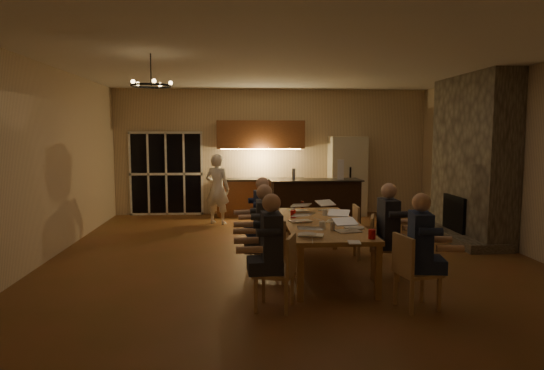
{
  "coord_description": "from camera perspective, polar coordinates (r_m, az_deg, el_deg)",
  "views": [
    {
      "loc": [
        -0.89,
        -7.98,
        2.07
      ],
      "look_at": [
        -0.3,
        0.3,
        1.19
      ],
      "focal_mm": 32.0,
      "sensor_mm": 36.0,
      "label": 1
    }
  ],
  "objects": [
    {
      "name": "floor",
      "position": [
        8.29,
        2.22,
        -8.41
      ],
      "size": [
        9.0,
        9.0,
        0.0
      ],
      "primitive_type": "plane",
      "color": "brown",
      "rests_on": "ground"
    },
    {
      "name": "back_wall",
      "position": [
        12.54,
        -0.02,
        3.9
      ],
      "size": [
        8.0,
        0.04,
        3.2
      ],
      "primitive_type": "cube",
      "color": "beige",
      "rests_on": "ground"
    },
    {
      "name": "left_wall",
      "position": [
        8.58,
        -25.49,
        2.33
      ],
      "size": [
        0.04,
        9.0,
        3.2
      ],
      "primitive_type": "cube",
      "color": "beige",
      "rests_on": "ground"
    },
    {
      "name": "right_wall",
      "position": [
        9.38,
        27.5,
        2.5
      ],
      "size": [
        0.04,
        9.0,
        3.2
      ],
      "primitive_type": "cube",
      "color": "beige",
      "rests_on": "ground"
    },
    {
      "name": "ceiling",
      "position": [
        8.11,
        2.32,
        14.2
      ],
      "size": [
        8.0,
        9.0,
        0.04
      ],
      "primitive_type": "cube",
      "color": "white",
      "rests_on": "back_wall"
    },
    {
      "name": "french_doors",
      "position": [
        12.62,
        -12.33,
        1.27
      ],
      "size": [
        1.86,
        0.08,
        2.1
      ],
      "primitive_type": "cube",
      "color": "black",
      "rests_on": "ground"
    },
    {
      "name": "fireplace",
      "position": [
        10.27,
        22.48,
        2.97
      ],
      "size": [
        0.58,
        2.5,
        3.2
      ],
      "primitive_type": "cube",
      "color": "#6F6757",
      "rests_on": "ground"
    },
    {
      "name": "kitchenette",
      "position": [
        12.22,
        -1.32,
        1.97
      ],
      "size": [
        2.24,
        0.68,
        2.4
      ],
      "primitive_type": null,
      "color": "brown",
      "rests_on": "ground"
    },
    {
      "name": "refrigerator",
      "position": [
        12.49,
        8.83,
        1.06
      ],
      "size": [
        0.9,
        0.68,
        2.0
      ],
      "primitive_type": "cube",
      "color": "beige",
      "rests_on": "ground"
    },
    {
      "name": "dining_table",
      "position": [
        7.43,
        5.77,
        -7.17
      ],
      "size": [
        1.1,
        2.8,
        0.75
      ],
      "primitive_type": "cube",
      "color": "tan",
      "rests_on": "ground"
    },
    {
      "name": "bar_island",
      "position": [
        10.64,
        5.1,
        -2.24
      ],
      "size": [
        2.01,
        0.76,
        1.08
      ],
      "primitive_type": "cube",
      "rotation": [
        0.0,
        0.0,
        0.04
      ],
      "color": "black",
      "rests_on": "ground"
    },
    {
      "name": "chair_left_near",
      "position": [
        5.81,
        0.27,
        -10.19
      ],
      "size": [
        0.55,
        0.55,
        0.89
      ],
      "primitive_type": null,
      "rotation": [
        0.0,
        0.0,
        -1.88
      ],
      "color": "tan",
      "rests_on": "ground"
    },
    {
      "name": "chair_left_mid",
      "position": [
        6.86,
        -0.3,
        -7.65
      ],
      "size": [
        0.46,
        0.46,
        0.89
      ],
      "primitive_type": null,
      "rotation": [
        0.0,
        0.0,
        -1.61
      ],
      "color": "tan",
      "rests_on": "ground"
    },
    {
      "name": "chair_left_far",
      "position": [
        7.95,
        -0.98,
        -5.74
      ],
      "size": [
        0.54,
        0.54,
        0.89
      ],
      "primitive_type": null,
      "rotation": [
        0.0,
        0.0,
        -1.83
      ],
      "color": "tan",
      "rests_on": "ground"
    },
    {
      "name": "chair_right_near",
      "position": [
        6.07,
        16.74,
        -9.73
      ],
      "size": [
        0.52,
        0.52,
        0.89
      ],
      "primitive_type": null,
      "rotation": [
        0.0,
        0.0,
        1.77
      ],
      "color": "tan",
      "rests_on": "ground"
    },
    {
      "name": "chair_right_mid",
      "position": [
        7.21,
        13.25,
        -7.13
      ],
      "size": [
        0.55,
        0.55,
        0.89
      ],
      "primitive_type": null,
      "rotation": [
        0.0,
        0.0,
        1.26
      ],
      "color": "tan",
      "rests_on": "ground"
    },
    {
      "name": "chair_right_far",
      "position": [
        8.23,
        11.2,
        -5.46
      ],
      "size": [
        0.46,
        0.46,
        0.89
      ],
      "primitive_type": null,
      "rotation": [
        0.0,
        0.0,
        1.52
      ],
      "color": "tan",
      "rests_on": "ground"
    },
    {
      "name": "person_left_near",
      "position": [
        5.73,
        -0.07,
        -7.87
      ],
      "size": [
        0.63,
        0.63,
        1.38
      ],
      "primitive_type": null,
      "rotation": [
        0.0,
        0.0,
        -1.52
      ],
      "color": "#252830",
      "rests_on": "ground"
    },
    {
      "name": "person_right_near",
      "position": [
        6.04,
        17.0,
        -7.42
      ],
      "size": [
        0.68,
        0.68,
        1.38
      ],
      "primitive_type": null,
      "rotation": [
        0.0,
        0.0,
        1.42
      ],
      "color": "#1C2947",
      "rests_on": "ground"
    },
    {
      "name": "person_left_mid",
      "position": [
        6.74,
        -0.9,
        -5.76
      ],
      "size": [
        0.6,
        0.6,
        1.38
      ],
      "primitive_type": null,
      "rotation": [
        0.0,
        0.0,
        -1.58
      ],
      "color": "#393D43",
      "rests_on": "ground"
    },
    {
      "name": "person_right_mid",
      "position": [
        7.11,
        13.49,
        -5.31
      ],
      "size": [
        0.61,
        0.61,
        1.38
      ],
      "primitive_type": null,
      "rotation": [
        0.0,
        0.0,
        1.56
      ],
      "color": "#252830",
      "rests_on": "ground"
    },
    {
      "name": "person_left_far",
      "position": [
        7.84,
        -1.12,
        -4.08
      ],
      "size": [
        0.68,
        0.68,
        1.38
      ],
      "primitive_type": null,
      "rotation": [
        0.0,
        0.0,
        -1.43
      ],
      "color": "#1C2947",
      "rests_on": "ground"
    },
    {
      "name": "standing_person",
      "position": [
        11.18,
        -6.44,
        -0.47
      ],
      "size": [
        0.7,
        0.6,
        1.62
      ],
      "primitive_type": "imported",
      "rotation": [
        0.0,
        0.0,
        2.71
      ],
      "color": "white",
      "rests_on": "ground"
    },
    {
      "name": "chandelier",
      "position": [
        7.24,
        -14.02,
        11.27
      ],
      "size": [
        0.58,
        0.58,
        0.03
      ],
      "primitive_type": "torus",
      "color": "black",
      "rests_on": "ceiling"
    },
    {
      "name": "laptop_a",
      "position": [
        6.33,
        4.62,
        -4.96
      ],
      "size": [
        0.38,
        0.35,
        0.23
      ],
      "primitive_type": null,
      "rotation": [
        0.0,
        0.0,
        2.88
      ],
      "color": "silver",
      "rests_on": "dining_table"
    },
    {
      "name": "laptop_b",
      "position": [
        6.64,
        8.96,
        -4.5
      ],
      "size": [
        0.37,
        0.34,
        0.23
      ],
      "primitive_type": null,
      "rotation": [
        0.0,
        0.0,
        0.2
      ],
      "color": "silver",
      "rests_on": "dining_table"
    },
    {
      "name": "laptop_c",
      "position": [
        7.33,
        3.37,
        -3.44
      ],
      "size": [
        0.37,
        0.34,
        0.23
      ],
      "primitive_type": null,
      "rotation": [
        0.0,
        0.0,
        3.36
      ],
      "color": "silver",
      "rests_on": "dining_table"
    },
    {
      "name": "laptop_d",
      "position": [
        7.33,
        7.72,
        -3.48
      ],
      "size": [
        0.4,
        0.38,
        0.23
      ],
      "primitive_type": null,
      "rotation": [
        0.0,
        0.0,
        -0.36
      ],
      "color": "silver",
      "rests_on": "dining_table"
    },
    {
      "name": "laptop_e",
      "position": [
        8.3,
        3.21,
        -2.32
      ],
      "size": [
        0.36,
        0.32,
        0.23
      ],
      "primitive_type": null,
      "rotation": [
        0.0,
        0.0,
        3.28
      ],
      "color": "silver",
      "rests_on": "dining_table"
    },
    {
      "name": "laptop_f",
      "position": [
        8.4,
        6.74,
        -2.25
      ],
      "size": [
        0.41,
        0.39,
        0.23
      ],
      "primitive_type": null,
      "rotation": [
        0.0,
        0.0,
        0.44
      ],
      "color": "silver",
      "rests_on": "dining_table"
    },
    {
      "name": "mug_front",
      "position": [
        6.82,
        5.94,
        -4.71
      ],
      "size": [
        0.09,
        0.09,
        0.1
      ],
      "primitive_type": "cylinder",
      "color": "silver",
      "rests_on": "dining_table"
    },
    {
      "name": "mug_mid",
      "position": [
        7.9,
        6.25,
        -3.23
      ],
      "size": [
        0.08,
        0.08,
        0.1
      ],
      "primitive_type": "cylinder",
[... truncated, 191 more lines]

